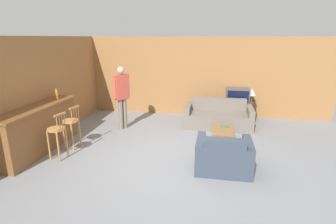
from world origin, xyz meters
TOP-DOWN VIEW (x-y plane):
  - ground_plane at (0.00, 0.00)m, footprint 24.00×24.00m
  - wall_back at (0.00, 3.66)m, footprint 9.40×0.08m
  - wall_left at (-3.26, 1.33)m, footprint 0.08×8.66m
  - bar_counter at (-2.93, 0.00)m, footprint 0.55×2.44m
  - bar_chair_near at (-2.30, -0.29)m, footprint 0.43×0.43m
  - bar_chair_mid at (-2.30, 0.29)m, footprint 0.44×0.44m
  - couch_far at (1.14, 2.53)m, footprint 1.95×0.95m
  - armchair_near at (1.24, -0.17)m, footprint 1.09×0.90m
  - coffee_table at (1.24, 1.11)m, footprint 0.51×0.98m
  - tv_unit at (1.71, 3.32)m, footprint 1.15×0.52m
  - tv at (1.71, 3.32)m, footprint 0.72×0.45m
  - bottle at (-2.86, 0.71)m, footprint 0.07×0.07m
  - book_on_table at (1.29, 1.28)m, footprint 0.22×0.14m
  - table_lamp at (2.14, 3.32)m, footprint 0.25×0.25m
  - person_by_window at (-1.58, 1.84)m, footprint 0.36×0.44m

SIDE VIEW (x-z plane):
  - ground_plane at x=0.00m, z-range 0.00..0.00m
  - couch_far at x=1.14m, z-range -0.11..0.68m
  - tv_unit at x=1.71m, z-range 0.00..0.57m
  - armchair_near at x=1.24m, z-range -0.10..0.67m
  - coffee_table at x=1.24m, z-range 0.14..0.55m
  - book_on_table at x=1.29m, z-range 0.41..0.43m
  - bar_counter at x=-2.93m, z-range 0.00..1.08m
  - bar_chair_near at x=-2.30m, z-range 0.06..1.10m
  - bar_chair_mid at x=-2.30m, z-range 0.06..1.10m
  - tv at x=1.71m, z-range 0.57..1.02m
  - table_lamp at x=2.14m, z-range 0.68..1.12m
  - person_by_window at x=-1.58m, z-range 0.14..1.93m
  - bottle at x=-2.86m, z-range 1.06..1.37m
  - wall_back at x=0.00m, z-range 0.00..2.60m
  - wall_left at x=-3.26m, z-range 0.00..2.60m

